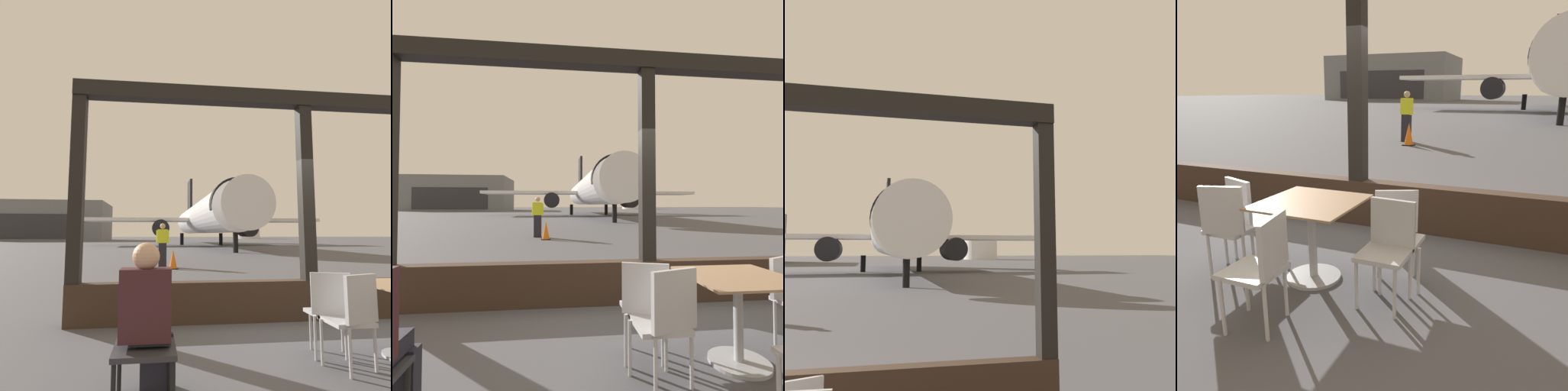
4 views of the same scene
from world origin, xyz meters
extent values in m
plane|color=#4C4C51|center=(0.00, 40.00, 0.00)|extent=(220.00, 220.00, 0.00)
cube|color=#38281E|center=(0.00, 0.00, 0.30)|extent=(7.33, 0.24, 0.60)
cube|color=black|center=(0.00, 0.00, 3.52)|extent=(7.33, 0.24, 0.24)
cube|color=black|center=(-3.56, 0.00, 1.70)|extent=(0.20, 0.20, 3.40)
cube|color=black|center=(0.00, 0.00, 1.70)|extent=(0.20, 0.20, 3.40)
cube|color=#B2B2B7|center=(-0.50, -1.85, 0.45)|extent=(0.40, 0.40, 0.04)
cube|color=#B2B2B7|center=(-0.45, -2.02, 0.70)|extent=(0.39, 0.16, 0.45)
cylinder|color=#B2B2B7|center=(-0.72, -1.74, 0.22)|extent=(0.03, 0.03, 0.45)
cylinder|color=#B2B2B7|center=(-0.40, -1.63, 0.22)|extent=(0.03, 0.03, 0.45)
cylinder|color=#B2B2B7|center=(-0.61, -2.06, 0.22)|extent=(0.03, 0.03, 0.45)
cylinder|color=#B2B2B7|center=(-0.29, -1.96, 0.22)|extent=(0.03, 0.03, 0.45)
cube|color=#B2B2B7|center=(-0.50, -1.49, 0.45)|extent=(0.40, 0.40, 0.04)
cube|color=#B2B2B7|center=(-0.56, -1.67, 0.68)|extent=(0.39, 0.16, 0.43)
cylinder|color=#B2B2B7|center=(-0.61, -1.28, 0.22)|extent=(0.03, 0.03, 0.45)
cylinder|color=#B2B2B7|center=(-0.29, -1.39, 0.22)|extent=(0.03, 0.03, 0.45)
cylinder|color=#B2B2B7|center=(-0.72, -1.60, 0.22)|extent=(0.03, 0.03, 0.45)
cylinder|color=#B2B2B7|center=(-0.40, -1.71, 0.22)|extent=(0.03, 0.03, 0.45)
cube|color=#2D2D33|center=(-2.47, -2.33, 0.42)|extent=(0.48, 0.48, 0.04)
cylinder|color=black|center=(-2.68, -2.12, 0.20)|extent=(0.04, 0.04, 0.40)
cylinder|color=black|center=(-2.26, -2.12, 0.20)|extent=(0.04, 0.04, 0.40)
cylinder|color=black|center=(-2.26, -2.54, 0.20)|extent=(0.04, 0.04, 0.40)
cube|color=black|center=(-2.43, -2.21, 0.52)|extent=(0.32, 0.40, 0.12)
cube|color=black|center=(-2.38, -2.04, 0.23)|extent=(0.28, 0.12, 0.46)
cube|color=#3D1E23|center=(-2.47, -2.33, 0.76)|extent=(0.40, 0.22, 0.55)
sphere|color=tan|center=(-2.47, -2.33, 1.13)|extent=(0.22, 0.22, 0.22)
cylinder|color=silver|center=(3.25, 33.89, 3.25)|extent=(3.65, 33.51, 3.65)
cone|color=silver|center=(3.25, 15.84, 3.25)|extent=(3.47, 2.60, 3.47)
cylinder|color=black|center=(3.25, 17.74, 3.40)|extent=(3.72, 0.90, 3.72)
cube|color=silver|center=(-4.07, 34.39, 2.95)|extent=(12.82, 4.20, 0.36)
cube|color=silver|center=(10.57, 34.39, 2.95)|extent=(12.82, 4.20, 0.36)
cylinder|color=black|center=(-1.77, 32.99, 1.95)|extent=(1.90, 3.20, 1.90)
cylinder|color=black|center=(8.28, 32.99, 1.95)|extent=(1.90, 3.20, 1.90)
cube|color=black|center=(3.25, 49.15, 7.47)|extent=(0.36, 4.40, 5.20)
cylinder|color=black|center=(3.25, 18.04, 0.71)|extent=(0.36, 0.36, 1.42)
cylinder|color=black|center=(0.85, 35.39, 0.71)|extent=(0.44, 0.44, 1.42)
cylinder|color=black|center=(5.65, 35.39, 0.71)|extent=(0.44, 0.44, 1.42)
cube|color=black|center=(-2.09, 8.58, 0.47)|extent=(0.32, 0.20, 0.95)
cube|color=yellow|center=(-2.09, 8.58, 1.23)|extent=(0.40, 0.22, 0.55)
sphere|color=tan|center=(-2.09, 8.58, 1.63)|extent=(0.22, 0.22, 0.22)
cylinder|color=yellow|center=(-1.88, 8.46, 1.20)|extent=(0.09, 0.09, 0.52)
cylinder|color=yellow|center=(-2.30, 8.69, 1.20)|extent=(0.09, 0.09, 0.52)
cone|color=orange|center=(-1.71, 7.67, 0.37)|extent=(0.32, 0.32, 0.74)
cube|color=black|center=(-1.71, 7.67, 0.01)|extent=(0.36, 0.36, 0.03)
cube|color=slate|center=(-23.87, 69.17, 3.95)|extent=(22.46, 15.98, 7.90)
cube|color=#2D2D33|center=(-23.87, 61.13, 2.76)|extent=(15.72, 0.10, 4.74)
cylinder|color=white|center=(23.54, 86.84, 2.19)|extent=(6.90, 6.90, 4.38)
camera|label=1|loc=(-2.41, -5.06, 1.31)|focal=30.58mm
camera|label=2|loc=(-1.33, -4.11, 1.41)|focal=26.62mm
camera|label=3|loc=(1.53, -5.15, 1.84)|focal=41.62mm
camera|label=4|loc=(2.13, -4.60, 1.75)|focal=35.60mm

